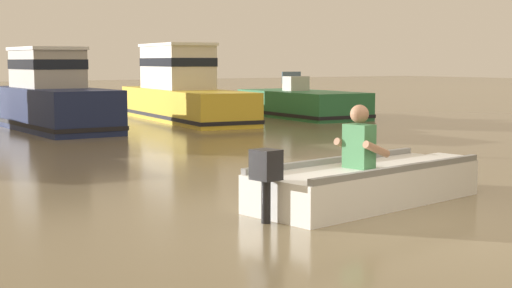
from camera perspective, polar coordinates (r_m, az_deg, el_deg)
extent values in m
plane|color=#7A6B4C|center=(7.95, 12.04, -6.20)|extent=(120.00, 120.00, 0.00)
cube|color=white|center=(9.16, 8.31, -3.08)|extent=(3.23, 1.54, 0.44)
cube|color=white|center=(10.55, 14.28, -1.99)|extent=(0.48, 0.66, 0.42)
cube|color=gray|center=(9.45, 5.94, -1.23)|extent=(3.02, 0.52, 0.08)
cube|color=gray|center=(8.82, 10.90, -1.85)|extent=(3.02, 0.52, 0.08)
cube|color=white|center=(9.06, 7.93, -2.03)|extent=(0.42, 1.04, 0.06)
cylinder|color=black|center=(7.96, 0.76, -4.06)|extent=(0.11, 0.11, 0.54)
cube|color=black|center=(7.91, 0.76, -1.56)|extent=(0.28, 0.31, 0.32)
cube|color=#3F7F4C|center=(8.98, 7.75, -0.17)|extent=(0.27, 0.37, 0.52)
sphere|color=#9E7051|center=(8.95, 7.79, 2.25)|extent=(0.22, 0.22, 0.22)
cylinder|color=#9E7051|center=(9.16, 6.90, -0.16)|extent=(0.43, 0.15, 0.23)
cylinder|color=#9E7051|center=(8.89, 9.05, -0.39)|extent=(0.43, 0.15, 0.23)
cube|color=#19234C|center=(19.43, -14.93, 2.56)|extent=(1.71, 4.92, 1.04)
cube|color=black|center=(19.45, -14.90, 1.56)|extent=(1.75, 4.96, 0.10)
cube|color=#B2ADA3|center=(19.81, -15.44, 5.46)|extent=(1.33, 2.07, 0.93)
cube|color=black|center=(19.81, -15.45, 5.80)|extent=(1.36, 2.10, 0.24)
cube|color=white|center=(19.82, -15.48, 6.93)|extent=(1.40, 2.17, 0.08)
cube|color=gold|center=(21.91, -5.38, 2.95)|extent=(2.58, 6.79, 0.90)
cube|color=black|center=(21.93, -5.38, 2.18)|extent=(2.63, 6.83, 0.10)
cube|color=silver|center=(22.43, -5.96, 5.74)|extent=(1.70, 2.93, 1.24)
cube|color=black|center=(22.43, -5.97, 6.14)|extent=(1.73, 2.97, 0.24)
cube|color=white|center=(22.44, -5.98, 7.42)|extent=(1.79, 3.08, 0.08)
cube|color=#287042|center=(23.12, 3.48, 3.01)|extent=(2.24, 4.72, 0.80)
cube|color=black|center=(23.14, 3.47, 2.37)|extent=(2.28, 4.76, 0.10)
cube|color=beige|center=(23.38, 3.02, 4.57)|extent=(0.71, 0.54, 0.44)
cube|color=slate|center=(23.60, 2.68, 5.02)|extent=(0.68, 0.09, 0.36)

